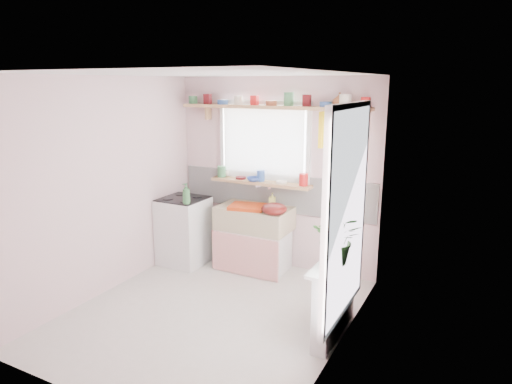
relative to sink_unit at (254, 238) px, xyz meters
The scene contains 19 objects.
room 1.31m from the sink_unit, 28.17° to the right, with size 3.20×3.20×3.20m.
sink_unit is the anchor object (origin of this frame).
cooker 0.98m from the sink_unit, 165.62° to the right, with size 0.58×0.58×0.93m.
radiator_ledge 1.82m from the sink_unit, 37.05° to the right, with size 0.22×0.95×0.78m.
windowsill 0.73m from the sink_unit, 90.00° to the left, with size 1.40×0.22×0.04m, color tan.
pine_shelf 1.70m from the sink_unit, 49.64° to the left, with size 2.52×0.24×0.04m, color tan.
shelf_crockery 1.78m from the sink_unit, 49.64° to the left, with size 2.47×0.11×0.12m.
sill_crockery 0.81m from the sink_unit, 90.00° to the left, with size 1.35×0.11×0.12m.
dish_tray 0.45m from the sink_unit, 114.55° to the right, with size 0.45×0.34×0.04m, color red.
colander 0.65m from the sink_unit, 27.29° to the right, with size 0.32×0.32×0.14m, color #53100E.
jade_plant 1.97m from the sink_unit, 38.19° to the right, with size 0.44×0.38×0.49m, color #316026.
fruit_bowl 1.60m from the sink_unit, 28.19° to the right, with size 0.30×0.30×0.07m, color silver.
herb_pot 2.06m from the sink_unit, 42.56° to the right, with size 0.12×0.08×0.22m, color #2A6A2E.
soap_bottle_sink 0.56m from the sink_unit, 43.94° to the left, with size 0.08×0.08×0.17m, color #D5D05E.
sill_cup 0.99m from the sink_unit, 156.48° to the left, with size 0.11×0.11×0.09m, color white.
sill_bowl 0.77m from the sink_unit, 120.52° to the left, with size 0.18×0.18×0.06m, color #3758B4.
shelf_vase 2.07m from the sink_unit, 13.23° to the left, with size 0.16×0.16×0.17m, color #9E5730.
cooker_bottle 1.06m from the sink_unit, 147.59° to the right, with size 0.10×0.10×0.27m, color #3B7742.
fruit 1.62m from the sink_unit, 27.89° to the right, with size 0.20×0.14×0.10m.
Camera 1 is at (2.49, -3.75, 2.41)m, focal length 32.00 mm.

